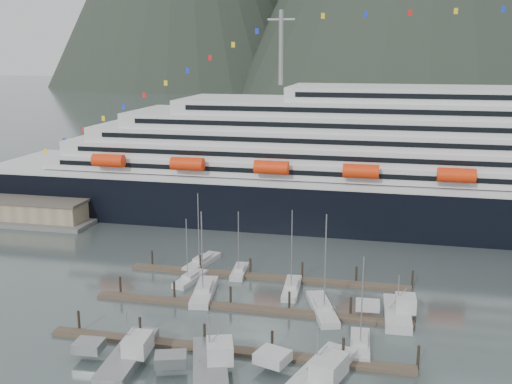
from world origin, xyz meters
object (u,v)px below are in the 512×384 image
trawler_c (315,376)px  trawler_e (396,312)px  sailboat_f (239,272)px  sailboat_a (190,279)px  trawler_b (209,363)px  sailboat_d (322,309)px  sailboat_g (292,289)px  sailboat_h (360,346)px  warehouse (9,206)px  cruise_ship (464,174)px  trawler_a (127,354)px  sailboat_b (204,292)px  sailboat_e (202,263)px

trawler_c → trawler_e: bearing=-6.2°
sailboat_f → trawler_e: (26.41, -11.93, 0.52)m
sailboat_a → trawler_b: bearing=-144.7°
sailboat_d → sailboat_g: size_ratio=1.12×
trawler_c → sailboat_h: bearing=-7.4°
warehouse → trawler_b: bearing=-40.6°
cruise_ship → trawler_a: size_ratio=15.42×
sailboat_g → trawler_e: (16.33, -6.44, 0.50)m
cruise_ship → sailboat_g: (-29.90, -43.36, -11.62)m
sailboat_d → sailboat_h: (6.07, -10.06, -0.02)m
sailboat_b → trawler_e: (29.55, -1.74, 0.47)m
warehouse → sailboat_e: size_ratio=3.31×
trawler_b → trawler_c: size_ratio=0.81×
sailboat_f → sailboat_e: bearing=64.4°
warehouse → sailboat_b: (58.91, -35.12, -1.81)m
sailboat_b → trawler_c: bearing=-145.7°
sailboat_e → sailboat_h: 38.94m
sailboat_f → sailboat_g: 11.47m
sailboat_f → sailboat_h: sailboat_h is taller
trawler_b → trawler_e: bearing=-66.0°
sailboat_f → trawler_b: 32.42m
sailboat_h → trawler_a: 29.66m
warehouse → sailboat_d: size_ratio=2.92×
warehouse → sailboat_h: (83.90, -47.37, -1.83)m
sailboat_d → trawler_b: size_ratio=1.23×
cruise_ship → sailboat_f: 56.28m
sailboat_d → trawler_e: bearing=-106.1°
sailboat_d → sailboat_a: bearing=54.2°
sailboat_b → sailboat_h: (24.99, -12.24, -0.02)m
sailboat_b → trawler_c: (20.37, -21.82, 0.53)m
warehouse → trawler_b: size_ratio=3.59×
sailboat_b → sailboat_f: size_ratio=1.24×
sailboat_e → trawler_e: size_ratio=1.23×
sailboat_e → trawler_a: bearing=-166.5°
cruise_ship → warehouse: (-102.03, -12.94, -9.79)m
trawler_c → sailboat_f: bearing=46.6°
sailboat_b → sailboat_g: sailboat_b is taller
sailboat_b → sailboat_f: 10.67m
sailboat_f → trawler_e: size_ratio=1.04×
trawler_a → sailboat_d: bearing=-52.1°
sailboat_f → sailboat_g: sailboat_g is taller
sailboat_b → trawler_a: 22.10m
sailboat_b → trawler_b: (7.55, -21.92, 0.54)m
trawler_e → sailboat_b: bearing=83.9°
cruise_ship → trawler_c: bearing=-108.0°
cruise_ship → sailboat_a: (-47.12, -43.11, -11.64)m
warehouse → sailboat_a: sailboat_a is taller
warehouse → sailboat_a: size_ratio=4.01×
sailboat_a → trawler_a: size_ratio=0.84×
sailboat_g → trawler_c: sailboat_g is taller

